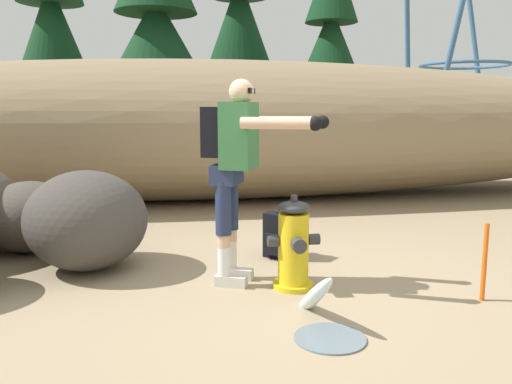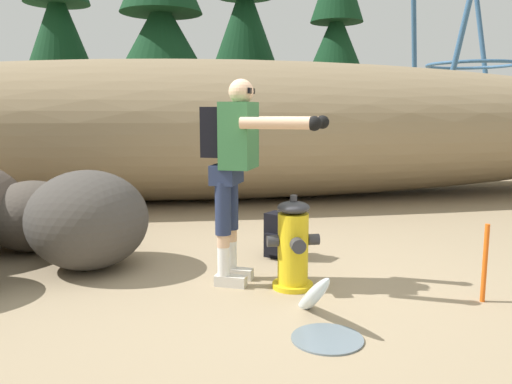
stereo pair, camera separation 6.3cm
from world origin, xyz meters
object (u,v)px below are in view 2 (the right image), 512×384
(utility_worker, at_px, (237,156))
(survey_stake, at_px, (485,263))
(spare_backpack, at_px, (282,236))
(boulder_outlier, at_px, (32,216))
(fire_hydrant, at_px, (293,246))
(boulder_small, at_px, (88,220))

(utility_worker, distance_m, survey_stake, 2.07)
(utility_worker, bearing_deg, spare_backpack, 76.80)
(survey_stake, bearing_deg, spare_backpack, 132.10)
(spare_backpack, xyz_separation_m, survey_stake, (1.26, -1.40, 0.08))
(utility_worker, relative_size, boulder_outlier, 1.73)
(utility_worker, distance_m, boulder_outlier, 2.49)
(utility_worker, xyz_separation_m, spare_backpack, (0.52, 0.68, -0.85))
(fire_hydrant, xyz_separation_m, survey_stake, (1.35, -0.52, -0.05))
(spare_backpack, bearing_deg, boulder_outlier, -60.46)
(utility_worker, bearing_deg, boulder_outlier, 169.33)
(utility_worker, height_order, spare_backpack, utility_worker)
(spare_backpack, bearing_deg, survey_stake, 86.85)
(utility_worker, height_order, boulder_outlier, utility_worker)
(boulder_small, bearing_deg, spare_backpack, 1.60)
(fire_hydrant, bearing_deg, utility_worker, 155.63)
(boulder_small, distance_m, boulder_outlier, 0.99)
(boulder_small, xyz_separation_m, boulder_outlier, (-0.67, 0.72, -0.09))
(spare_backpack, bearing_deg, utility_worker, 7.61)
(fire_hydrant, bearing_deg, survey_stake, -21.18)
(boulder_small, xyz_separation_m, survey_stake, (3.07, -1.35, -0.15))
(utility_worker, bearing_deg, boulder_small, 177.99)
(survey_stake, bearing_deg, fire_hydrant, 158.82)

